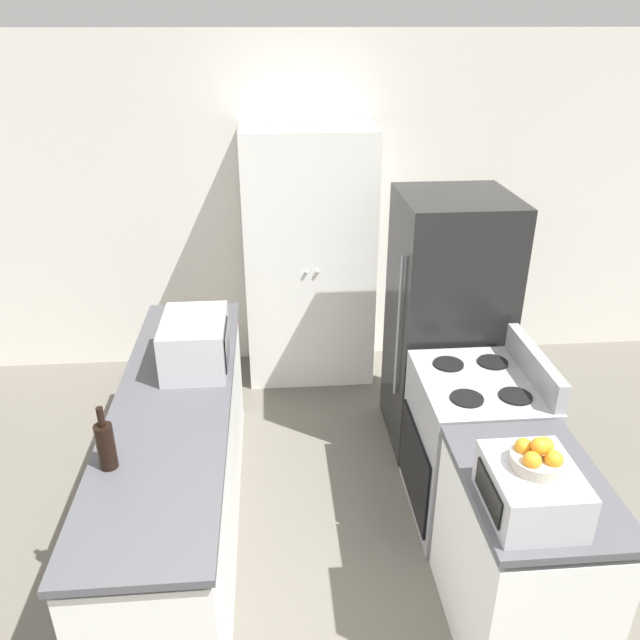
% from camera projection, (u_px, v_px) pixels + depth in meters
% --- Properties ---
extents(wall_back, '(7.00, 0.06, 2.60)m').
position_uv_depth(wall_back, '(304.00, 208.00, 4.93)').
color(wall_back, silver).
rests_on(wall_back, ground_plane).
extents(counter_left, '(0.60, 2.37, 0.89)m').
position_uv_depth(counter_left, '(181.00, 470.00, 3.40)').
color(counter_left, silver).
rests_on(counter_left, ground_plane).
extents(counter_right, '(0.60, 0.84, 0.89)m').
position_uv_depth(counter_right, '(520.00, 560.00, 2.84)').
color(counter_right, silver).
rests_on(counter_right, ground_plane).
extents(pantry_cabinet, '(0.97, 0.55, 1.97)m').
position_uv_depth(pantry_cabinet, '(309.00, 259.00, 4.79)').
color(pantry_cabinet, white).
rests_on(pantry_cabinet, ground_plane).
extents(stove, '(0.66, 0.74, 1.05)m').
position_uv_depth(stove, '(472.00, 446.00, 3.55)').
color(stove, '#9E9EA3').
rests_on(stove, ground_plane).
extents(refrigerator, '(0.71, 0.72, 1.71)m').
position_uv_depth(refrigerator, '(446.00, 324.00, 4.07)').
color(refrigerator, black).
rests_on(refrigerator, ground_plane).
extents(microwave, '(0.35, 0.49, 0.29)m').
position_uv_depth(microwave, '(195.00, 343.00, 3.45)').
color(microwave, '#B2B2B7').
rests_on(microwave, counter_left).
extents(wine_bottle, '(0.08, 0.08, 0.30)m').
position_uv_depth(wine_bottle, '(106.00, 445.00, 2.66)').
color(wine_bottle, black).
rests_on(wine_bottle, counter_left).
extents(toaster_oven, '(0.34, 0.40, 0.20)m').
position_uv_depth(toaster_oven, '(531.00, 490.00, 2.43)').
color(toaster_oven, '#B2B2B7').
rests_on(toaster_oven, counter_right).
extents(fruit_bowl, '(0.21, 0.21, 0.13)m').
position_uv_depth(fruit_bowl, '(538.00, 457.00, 2.38)').
color(fruit_bowl, '#B2A893').
rests_on(fruit_bowl, toaster_oven).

